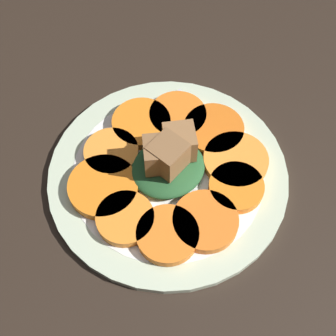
{
  "coord_description": "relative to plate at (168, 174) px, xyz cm",
  "views": [
    {
      "loc": [
        16.03,
        25.77,
        54.21
      ],
      "look_at": [
        0.0,
        0.0,
        4.1
      ],
      "focal_mm": 50.0,
      "sensor_mm": 36.0,
      "label": 1
    }
  ],
  "objects": [
    {
      "name": "carrot_slice_3",
      "position": [
        4.84,
        -6.06,
        1.2
      ],
      "size": [
        7.05,
        7.05,
        1.23
      ],
      "primitive_type": "cylinder",
      "color": "orange",
      "rests_on": "plate"
    },
    {
      "name": "fork",
      "position": [
        -0.49,
        -7.22,
        0.78
      ],
      "size": [
        18.08,
        6.47,
        0.4
      ],
      "rotation": [
        0.0,
        0.0,
        0.27
      ],
      "color": "silver",
      "rests_on": "plate"
    },
    {
      "name": "carrot_slice_0",
      "position": [
        -8.43,
        -2.06,
        1.2
      ],
      "size": [
        8.04,
        8.04,
        1.23
      ],
      "primitive_type": "cylinder",
      "color": "orange",
      "rests_on": "plate"
    },
    {
      "name": "carrot_slice_2",
      "position": [
        -0.8,
        -8.06,
        1.2
      ],
      "size": [
        7.9,
        7.9,
        1.23
      ],
      "primitive_type": "cylinder",
      "color": "orange",
      "rests_on": "plate"
    },
    {
      "name": "carrot_slice_6",
      "position": [
        4.72,
        7.48,
        1.2
      ],
      "size": [
        7.38,
        7.38,
        1.23
      ],
      "primitive_type": "cylinder",
      "color": "orange",
      "rests_on": "plate"
    },
    {
      "name": "carrot_slice_1",
      "position": [
        -5.63,
        -6.54,
        1.2
      ],
      "size": [
        7.75,
        7.75,
        1.23
      ],
      "primitive_type": "cylinder",
      "color": "orange",
      "rests_on": "plate"
    },
    {
      "name": "carrot_slice_5",
      "position": [
        7.89,
        3.06,
        1.2
      ],
      "size": [
        6.97,
        6.97,
        1.23
      ],
      "primitive_type": "cylinder",
      "color": "orange",
      "rests_on": "plate"
    },
    {
      "name": "center_pile",
      "position": [
        -0.24,
        -0.23,
        3.07
      ],
      "size": [
        9.55,
        8.59,
        5.93
      ],
      "color": "#235128",
      "rests_on": "plate"
    },
    {
      "name": "plate",
      "position": [
        0.0,
        0.0,
        0.0
      ],
      "size": [
        30.62,
        30.62,
        1.05
      ],
      "color": "beige",
      "rests_on": "table_slab"
    },
    {
      "name": "carrot_slice_8",
      "position": [
        -5.81,
        6.61,
        1.2
      ],
      "size": [
        6.84,
        6.84,
        1.23
      ],
      "primitive_type": "cylinder",
      "color": "orange",
      "rests_on": "plate"
    },
    {
      "name": "carrot_slice_4",
      "position": [
        8.09,
        -2.14,
        1.2
      ],
      "size": [
        8.73,
        8.73,
        1.23
      ],
      "primitive_type": "cylinder",
      "color": "orange",
      "rests_on": "plate"
    },
    {
      "name": "table_slab",
      "position": [
        0.0,
        0.0,
        -1.52
      ],
      "size": [
        120.0,
        120.0,
        2.0
      ],
      "primitive_type": "cube",
      "color": "black",
      "rests_on": "ground"
    },
    {
      "name": "carrot_slice_9",
      "position": [
        -8.05,
        3.41,
        1.2
      ],
      "size": [
        8.31,
        8.31,
        1.23
      ],
      "primitive_type": "cylinder",
      "color": "orange",
      "rests_on": "plate"
    },
    {
      "name": "carrot_slice_7",
      "position": [
        0.14,
        8.37,
        1.2
      ],
      "size": [
        7.87,
        7.87,
        1.23
      ],
      "primitive_type": "cylinder",
      "color": "orange",
      "rests_on": "plate"
    }
  ]
}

